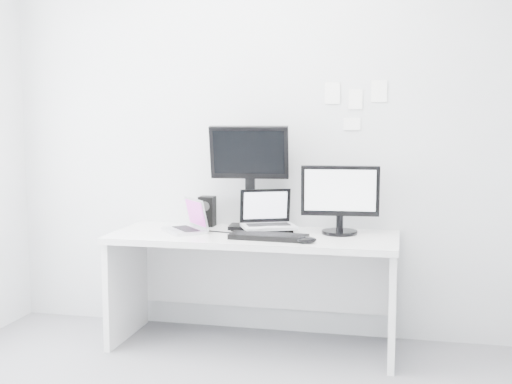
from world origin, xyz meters
TOP-DOWN VIEW (x-y plane):
  - back_wall at (0.00, 1.60)m, footprint 3.60×0.00m
  - desk at (0.00, 1.25)m, footprint 1.80×0.70m
  - macbook at (-0.46, 1.23)m, footprint 0.37×0.37m
  - speaker at (-0.38, 1.49)m, footprint 0.12×0.12m
  - dell_laptop at (0.08, 1.34)m, footprint 0.41×0.37m
  - rear_monitor at (-0.07, 1.46)m, footprint 0.53×0.24m
  - samsung_monitor at (0.53, 1.37)m, footprint 0.51×0.27m
  - keyboard at (0.13, 1.10)m, footprint 0.48×0.20m
  - mouse at (0.37, 1.02)m, footprint 0.14×0.11m
  - wall_note_0 at (0.45, 1.59)m, footprint 0.10×0.00m
  - wall_note_1 at (0.60, 1.59)m, footprint 0.09×0.00m
  - wall_note_2 at (0.75, 1.59)m, footprint 0.10×0.00m
  - wall_note_3 at (0.58, 1.59)m, footprint 0.11×0.00m

SIDE VIEW (x-z plane):
  - desk at x=0.00m, z-range 0.00..0.73m
  - keyboard at x=0.13m, z-range 0.73..0.76m
  - mouse at x=0.37m, z-range 0.73..0.77m
  - speaker at x=-0.38m, z-range 0.73..0.93m
  - macbook at x=-0.46m, z-range 0.73..0.96m
  - dell_laptop at x=0.08m, z-range 0.73..1.01m
  - samsung_monitor at x=0.53m, z-range 0.73..1.18m
  - rear_monitor at x=-0.07m, z-range 0.73..1.43m
  - back_wall at x=0.00m, z-range -0.45..3.15m
  - wall_note_3 at x=0.58m, z-range 1.38..1.46m
  - wall_note_1 at x=0.60m, z-range 1.52..1.65m
  - wall_note_0 at x=0.45m, z-range 1.55..1.69m
  - wall_note_2 at x=0.75m, z-range 1.56..1.70m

